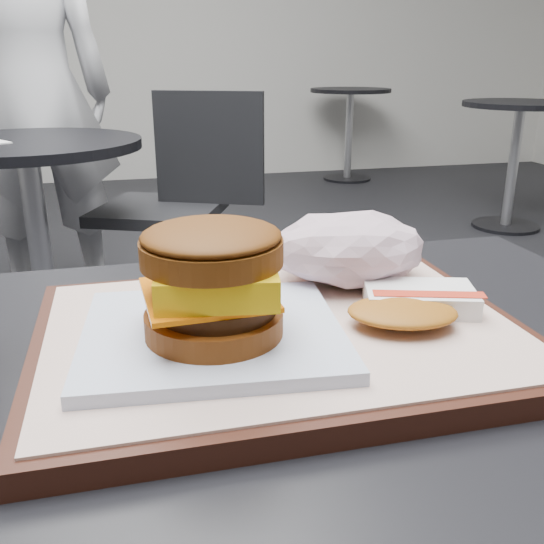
{
  "coord_description": "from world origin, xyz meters",
  "views": [
    {
      "loc": [
        -0.07,
        -0.37,
        0.99
      ],
      "look_at": [
        0.04,
        0.06,
        0.83
      ],
      "focal_mm": 40.0,
      "sensor_mm": 36.0,
      "label": 1
    }
  ],
  "objects_px": {
    "breakfast_sandwich": "(213,294)",
    "neighbor_chair": "(178,196)",
    "serving_tray": "(282,336)",
    "patron": "(33,93)",
    "hash_brown": "(412,304)",
    "crumpled_wrapper": "(349,248)",
    "neighbor_table": "(34,204)"
  },
  "relations": [
    {
      "from": "breakfast_sandwich",
      "to": "neighbor_chair",
      "type": "xyz_separation_m",
      "value": [
        0.13,
        1.8,
        -0.32
      ]
    },
    {
      "from": "breakfast_sandwich",
      "to": "neighbor_chair",
      "type": "distance_m",
      "value": 1.83
    },
    {
      "from": "serving_tray",
      "to": "patron",
      "type": "relative_size",
      "value": 0.22
    },
    {
      "from": "serving_tray",
      "to": "breakfast_sandwich",
      "type": "relative_size",
      "value": 1.86
    },
    {
      "from": "serving_tray",
      "to": "breakfast_sandwich",
      "type": "height_order",
      "value": "breakfast_sandwich"
    },
    {
      "from": "hash_brown",
      "to": "neighbor_chair",
      "type": "xyz_separation_m",
      "value": [
        -0.03,
        1.78,
        -0.29
      ]
    },
    {
      "from": "hash_brown",
      "to": "serving_tray",
      "type": "bearing_deg",
      "value": 175.27
    },
    {
      "from": "breakfast_sandwich",
      "to": "neighbor_chair",
      "type": "bearing_deg",
      "value": 85.81
    },
    {
      "from": "neighbor_chair",
      "to": "breakfast_sandwich",
      "type": "bearing_deg",
      "value": -94.19
    },
    {
      "from": "crumpled_wrapper",
      "to": "patron",
      "type": "relative_size",
      "value": 0.08
    },
    {
      "from": "serving_tray",
      "to": "hash_brown",
      "type": "bearing_deg",
      "value": -4.73
    },
    {
      "from": "crumpled_wrapper",
      "to": "neighbor_chair",
      "type": "bearing_deg",
      "value": 90.37
    },
    {
      "from": "serving_tray",
      "to": "patron",
      "type": "xyz_separation_m",
      "value": [
        -0.43,
        2.2,
        0.08
      ]
    },
    {
      "from": "serving_tray",
      "to": "breakfast_sandwich",
      "type": "bearing_deg",
      "value": -160.09
    },
    {
      "from": "hash_brown",
      "to": "neighbor_table",
      "type": "xyz_separation_m",
      "value": [
        -0.5,
        1.6,
        -0.25
      ]
    },
    {
      "from": "serving_tray",
      "to": "crumpled_wrapper",
      "type": "bearing_deg",
      "value": 43.54
    },
    {
      "from": "neighbor_table",
      "to": "patron",
      "type": "distance_m",
      "value": 0.68
    },
    {
      "from": "neighbor_table",
      "to": "patron",
      "type": "height_order",
      "value": "patron"
    },
    {
      "from": "patron",
      "to": "crumpled_wrapper",
      "type": "bearing_deg",
      "value": 96.92
    },
    {
      "from": "serving_tray",
      "to": "patron",
      "type": "distance_m",
      "value": 2.25
    },
    {
      "from": "breakfast_sandwich",
      "to": "neighbor_table",
      "type": "relative_size",
      "value": 0.27
    },
    {
      "from": "crumpled_wrapper",
      "to": "neighbor_table",
      "type": "height_order",
      "value": "crumpled_wrapper"
    },
    {
      "from": "neighbor_chair",
      "to": "patron",
      "type": "relative_size",
      "value": 0.51
    },
    {
      "from": "neighbor_table",
      "to": "breakfast_sandwich",
      "type": "bearing_deg",
      "value": -78.13
    },
    {
      "from": "breakfast_sandwich",
      "to": "hash_brown",
      "type": "relative_size",
      "value": 1.57
    },
    {
      "from": "crumpled_wrapper",
      "to": "serving_tray",
      "type": "bearing_deg",
      "value": -136.46
    },
    {
      "from": "serving_tray",
      "to": "breakfast_sandwich",
      "type": "xyz_separation_m",
      "value": [
        -0.06,
        -0.02,
        0.05
      ]
    },
    {
      "from": "crumpled_wrapper",
      "to": "patron",
      "type": "bearing_deg",
      "value": 103.67
    },
    {
      "from": "serving_tray",
      "to": "neighbor_table",
      "type": "xyz_separation_m",
      "value": [
        -0.4,
        1.59,
        -0.23
      ]
    },
    {
      "from": "crumpled_wrapper",
      "to": "patron",
      "type": "height_order",
      "value": "patron"
    },
    {
      "from": "crumpled_wrapper",
      "to": "breakfast_sandwich",
      "type": "bearing_deg",
      "value": -144.33
    },
    {
      "from": "patron",
      "to": "hash_brown",
      "type": "bearing_deg",
      "value": 96.9
    }
  ]
}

